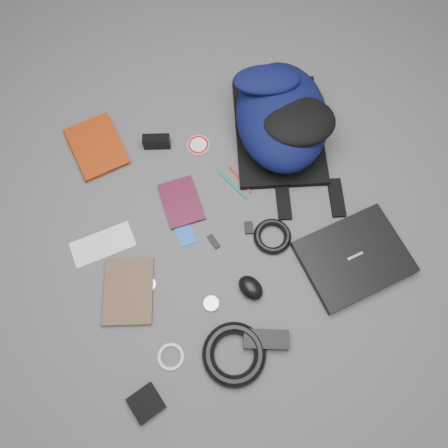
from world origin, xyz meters
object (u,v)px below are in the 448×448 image
object	(u,v)px
laptop	(354,257)
compact_camera	(157,142)
power_brick	(266,339)
pouch	(146,403)
backpack	(282,116)
comic_book	(104,292)
mouse	(251,288)
dvd_case	(181,202)
textbook_red	(74,156)

from	to	relation	value
laptop	compact_camera	bearing A→B (deg)	122.23
power_brick	pouch	distance (m)	0.43
backpack	comic_book	bearing A→B (deg)	-137.55
laptop	mouse	distance (m)	0.38
comic_book	laptop	bearing A→B (deg)	6.16
dvd_case	power_brick	xyz separation A→B (m)	(0.11, -0.56, 0.01)
textbook_red	pouch	xyz separation A→B (m)	(0.02, -0.94, -0.00)
backpack	dvd_case	bearing A→B (deg)	-143.93
backpack	comic_book	distance (m)	0.90
backpack	power_brick	size ratio (longest dim) A/B	3.58
backpack	laptop	world-z (taller)	backpack
laptop	textbook_red	distance (m)	1.11
laptop	compact_camera	xyz separation A→B (m)	(-0.52, 0.67, 0.01)
power_brick	dvd_case	bearing A→B (deg)	122.49
mouse	power_brick	bearing A→B (deg)	-116.86
comic_book	dvd_case	distance (m)	0.42
textbook_red	comic_book	xyz separation A→B (m)	(-0.02, -0.55, -0.00)
backpack	mouse	xyz separation A→B (m)	(-0.33, -0.55, -0.09)
pouch	mouse	bearing A→B (deg)	27.69
laptop	pouch	distance (m)	0.84
backpack	dvd_case	distance (m)	0.49
textbook_red	power_brick	bearing A→B (deg)	-70.70
dvd_case	power_brick	bearing A→B (deg)	-77.66
comic_book	compact_camera	world-z (taller)	compact_camera
pouch	backpack	bearing A→B (deg)	45.53
laptop	pouch	xyz separation A→B (m)	(-0.82, -0.21, -0.01)
laptop	power_brick	xyz separation A→B (m)	(-0.39, -0.16, 0.00)
laptop	compact_camera	distance (m)	0.85
dvd_case	pouch	bearing A→B (deg)	-115.61
backpack	laptop	distance (m)	0.58
laptop	comic_book	bearing A→B (deg)	162.93
compact_camera	power_brick	xyz separation A→B (m)	(0.12, -0.83, -0.01)
laptop	power_brick	distance (m)	0.42
backpack	textbook_red	xyz separation A→B (m)	(-0.78, 0.16, -0.10)
comic_book	compact_camera	xyz separation A→B (m)	(0.34, 0.49, 0.02)
power_brick	laptop	bearing A→B (deg)	43.08
compact_camera	backpack	bearing A→B (deg)	5.40
laptop	pouch	size ratio (longest dim) A/B	3.86
comic_book	pouch	distance (m)	0.39
textbook_red	dvd_case	xyz separation A→B (m)	(0.33, -0.32, -0.01)
laptop	dvd_case	bearing A→B (deg)	135.62
mouse	power_brick	xyz separation A→B (m)	(-0.01, -0.18, -0.01)
laptop	mouse	xyz separation A→B (m)	(-0.38, 0.02, 0.01)
comic_book	power_brick	size ratio (longest dim) A/B	1.56
laptop	comic_book	size ratio (longest dim) A/B	1.53
backpack	pouch	xyz separation A→B (m)	(-0.77, -0.78, -0.10)
mouse	pouch	distance (m)	0.49
backpack	dvd_case	world-z (taller)	backpack
textbook_red	pouch	distance (m)	0.94
laptop	power_brick	world-z (taller)	same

